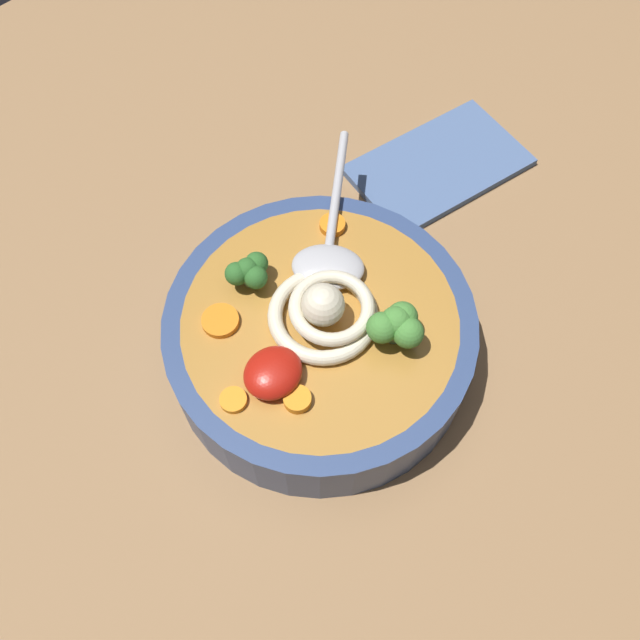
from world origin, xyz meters
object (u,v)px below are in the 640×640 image
(soup_bowl, at_px, (320,337))
(soup_spoon, at_px, (328,254))
(noodle_pile, at_px, (325,311))
(folded_napkin, at_px, (439,166))

(soup_bowl, relative_size, soup_spoon, 1.62)
(soup_bowl, relative_size, noodle_pile, 2.62)
(noodle_pile, relative_size, soup_spoon, 0.62)
(soup_bowl, xyz_separation_m, noodle_pile, (0.00, -0.00, 0.04))
(noodle_pile, height_order, folded_napkin, noodle_pile)
(soup_bowl, height_order, noodle_pile, noodle_pile)
(noodle_pile, bearing_deg, soup_bowl, 154.57)
(soup_bowl, distance_m, folded_napkin, 0.25)
(noodle_pile, relative_size, folded_napkin, 0.56)
(soup_spoon, bearing_deg, folded_napkin, -29.90)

